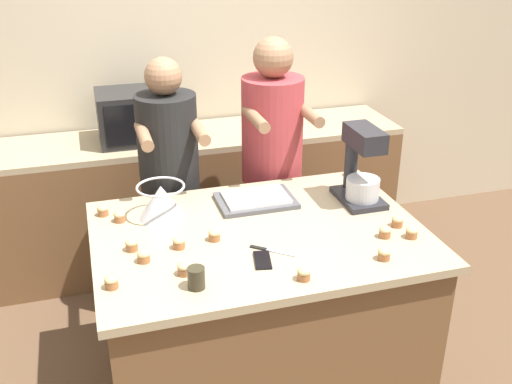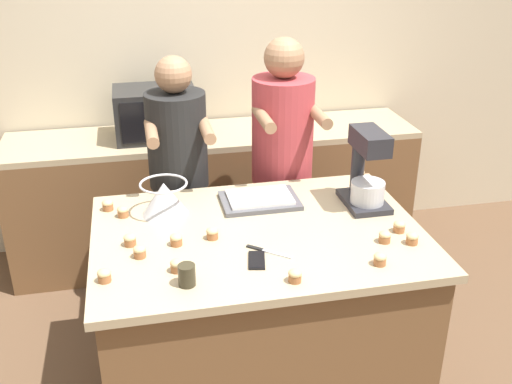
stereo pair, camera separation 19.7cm
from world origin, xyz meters
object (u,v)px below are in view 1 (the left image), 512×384
at_px(knife, 270,250).
at_px(cupcake_13, 304,274).
at_px(mixing_bowl, 161,201).
at_px(microwave_oven, 139,116).
at_px(drinking_glass, 196,278).
at_px(cupcake_9, 214,235).
at_px(cupcake_0, 412,232).
at_px(cupcake_7, 179,242).
at_px(cupcake_1, 384,254).
at_px(person_right, 272,173).
at_px(cupcake_4, 144,256).
at_px(cupcake_2, 184,269).
at_px(cupcake_3, 385,232).
at_px(cupcake_5, 350,171).
at_px(cupcake_11, 103,210).
at_px(stand_mixer, 361,169).
at_px(person_left, 171,191).
at_px(cupcake_8, 120,216).
at_px(cupcake_12, 132,245).
at_px(cell_phone, 262,260).
at_px(cupcake_10, 397,221).
at_px(cupcake_6, 111,282).
at_px(baking_tray, 256,200).

relative_size(knife, cupcake_13, 3.21).
distance_m(mixing_bowl, microwave_oven, 1.17).
height_order(drinking_glass, cupcake_9, drinking_glass).
bearing_deg(cupcake_0, cupcake_7, 168.59).
bearing_deg(cupcake_1, cupcake_7, 157.31).
distance_m(person_right, cupcake_4, 1.24).
bearing_deg(person_right, drinking_glass, -120.97).
bearing_deg(cupcake_2, person_right, 55.27).
distance_m(cupcake_0, cupcake_2, 1.06).
bearing_deg(cupcake_3, cupcake_5, 78.05).
height_order(cupcake_2, cupcake_9, same).
bearing_deg(cupcake_11, knife, -39.51).
xyz_separation_m(microwave_oven, drinking_glass, (0.01, -1.82, -0.12)).
xyz_separation_m(stand_mixer, cupcake_0, (0.06, -0.43, -0.15)).
distance_m(person_left, cupcake_8, 0.59).
distance_m(cupcake_1, cupcake_12, 1.10).
xyz_separation_m(mixing_bowl, cupcake_9, (0.19, -0.30, -0.06)).
height_order(stand_mixer, cell_phone, stand_mixer).
relative_size(cupcake_1, cupcake_3, 1.00).
bearing_deg(cupcake_9, cupcake_10, -7.76).
bearing_deg(cupcake_11, cupcake_8, -50.71).
relative_size(cupcake_1, cupcake_4, 1.00).
bearing_deg(cupcake_13, mixing_bowl, 123.08).
height_order(cupcake_0, cupcake_1, same).
relative_size(cupcake_7, cupcake_13, 1.00).
xyz_separation_m(person_right, cupcake_11, (-1.00, -0.39, 0.08)).
relative_size(person_left, cupcake_4, 28.80).
bearing_deg(cell_phone, cupcake_8, 135.46).
bearing_deg(drinking_glass, cupcake_12, 120.45).
bearing_deg(cupcake_9, cupcake_4, -163.73).
distance_m(cupcake_4, cupcake_6, 0.22).
distance_m(cupcake_0, cupcake_1, 0.25).
relative_size(cupcake_0, cupcake_11, 1.00).
distance_m(cupcake_0, cupcake_13, 0.63).
relative_size(person_left, cupcake_9, 28.80).
height_order(drinking_glass, cupcake_4, drinking_glass).
bearing_deg(cupcake_1, cupcake_2, 171.47).
relative_size(drinking_glass, cupcake_0, 1.61).
bearing_deg(baking_tray, cupcake_7, -142.98).
relative_size(baking_tray, cupcake_1, 7.03).
bearing_deg(cupcake_0, person_right, 108.58).
bearing_deg(knife, mixing_bowl, 131.24).
bearing_deg(microwave_oven, person_left, -82.96).
bearing_deg(cupcake_12, microwave_oven, 81.84).
height_order(cupcake_5, cupcake_13, same).
distance_m(cupcake_4, cupcake_8, 0.41).
bearing_deg(cupcake_1, cupcake_12, 159.44).
bearing_deg(cupcake_9, baking_tray, 47.71).
bearing_deg(person_left, cupcake_13, -73.62).
height_order(person_left, cupcake_8, person_left).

